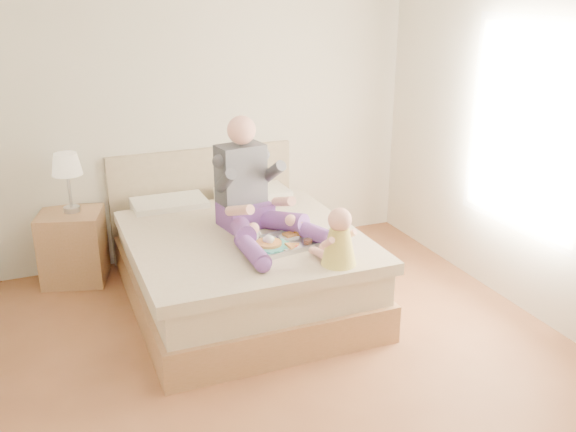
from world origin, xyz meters
name	(u,v)px	position (x,y,z in m)	size (l,w,h in m)	color
room	(299,143)	(0.08, 0.01, 1.51)	(4.02, 4.22, 2.71)	brown
bed	(237,260)	(0.00, 1.08, 0.32)	(1.70, 2.18, 1.00)	olive
nightstand	(73,247)	(-1.19, 1.88, 0.31)	(0.61, 0.57, 0.62)	olive
lamp	(67,168)	(-1.17, 1.90, 1.00)	(0.24, 0.24, 0.50)	#BBBDC2
adult	(253,198)	(0.10, 0.94, 0.87)	(0.75, 1.13, 0.89)	#5B327E
tray	(280,241)	(0.18, 0.58, 0.64)	(0.54, 0.46, 0.14)	#BBBDC2
baby	(338,241)	(0.42, 0.13, 0.77)	(0.28, 0.36, 0.40)	#DECD46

